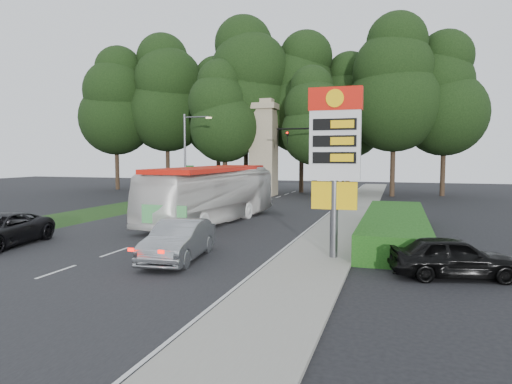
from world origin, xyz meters
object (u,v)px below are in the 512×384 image
(parked_car_black, at_px, (454,257))
(monument, at_px, (264,147))
(transit_bus, at_px, (212,195))
(traffic_signal_mast, at_px, (328,150))
(sedan_silver, at_px, (179,240))
(gas_station_pylon, at_px, (335,149))
(streetlight_signs, at_px, (187,153))

(parked_car_black, bearing_deg, monument, 15.20)
(monument, height_order, transit_bus, monument)
(traffic_signal_mast, relative_size, transit_bus, 0.57)
(traffic_signal_mast, xyz_separation_m, monument, (-7.68, 6.00, 0.43))
(transit_bus, relative_size, parked_car_black, 2.95)
(transit_bus, xyz_separation_m, sedan_silver, (2.81, -10.05, -0.94))
(sedan_silver, bearing_deg, traffic_signal_mast, 77.14)
(gas_station_pylon, distance_m, parked_car_black, 5.88)
(monument, distance_m, parked_car_black, 33.61)
(gas_station_pylon, distance_m, sedan_silver, 7.19)
(gas_station_pylon, distance_m, transit_bus, 12.20)
(monument, bearing_deg, transit_bus, -82.84)
(transit_bus, bearing_deg, streetlight_signs, 129.17)
(sedan_silver, bearing_deg, streetlight_signs, 107.92)
(monument, bearing_deg, parked_car_black, -62.28)
(streetlight_signs, relative_size, sedan_silver, 1.64)
(traffic_signal_mast, xyz_separation_m, sedan_silver, (-2.37, -23.95, -3.87))
(monument, xyz_separation_m, parked_car_black, (15.50, -29.50, -4.38))
(monument, height_order, sedan_silver, monument)
(sedan_silver, bearing_deg, transit_bus, 98.40)
(streetlight_signs, bearing_deg, gas_station_pylon, -51.04)
(traffic_signal_mast, bearing_deg, streetlight_signs, -171.08)
(gas_station_pylon, distance_m, monument, 30.17)
(gas_station_pylon, bearing_deg, streetlight_signs, 128.96)
(streetlight_signs, height_order, transit_bus, streetlight_signs)
(streetlight_signs, bearing_deg, traffic_signal_mast, 8.92)
(gas_station_pylon, bearing_deg, parked_car_black, -19.16)
(monument, relative_size, parked_car_black, 2.37)
(traffic_signal_mast, bearing_deg, sedan_silver, -95.66)
(gas_station_pylon, height_order, parked_car_black, gas_station_pylon)
(traffic_signal_mast, distance_m, sedan_silver, 24.37)
(transit_bus, relative_size, sedan_silver, 2.56)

